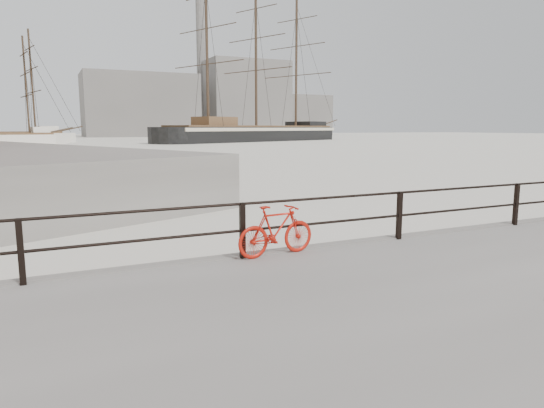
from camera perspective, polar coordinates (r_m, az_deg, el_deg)
name	(u,v)px	position (r m, az deg, el deg)	size (l,w,h in m)	color
ground	(393,254)	(10.68, 14.05, -5.68)	(400.00, 400.00, 0.00)	white
guardrail	(399,215)	(10.39, 14.75, -1.32)	(28.00, 0.10, 1.00)	black
bicycle	(276,230)	(8.76, 0.51, -3.12)	(1.55, 0.23, 0.93)	red
barque_black	(256,141)	(95.90, -1.85, 7.40)	(54.28, 17.76, 31.12)	black
industrial_west	(140,106)	(150.48, -15.26, 11.10)	(32.00, 18.00, 18.00)	gray
industrial_mid	(244,99)	(165.17, -3.31, 12.22)	(26.00, 20.00, 24.00)	gray
industrial_east	(298,115)	(179.25, 3.04, 10.37)	(20.00, 16.00, 14.00)	gray
smokestack	(201,68)	(166.41, -8.33, 15.58)	(2.80, 2.80, 44.00)	gray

